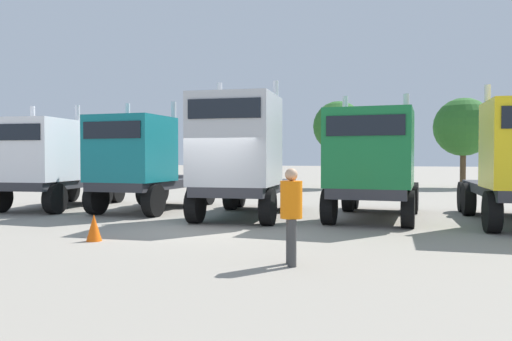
% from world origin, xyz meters
% --- Properties ---
extents(ground, '(200.00, 200.00, 0.00)m').
position_xyz_m(ground, '(0.00, 0.00, 0.00)').
color(ground, gray).
extents(semi_truck_white, '(3.15, 5.94, 3.92)m').
position_xyz_m(semi_truck_white, '(-7.65, 2.63, 1.74)').
color(semi_truck_white, '#333338').
rests_on(semi_truck_white, ground).
extents(semi_truck_teal, '(2.59, 5.74, 3.96)m').
position_xyz_m(semi_truck_teal, '(-3.88, 3.07, 1.77)').
color(semi_truck_teal, '#333338').
rests_on(semi_truck_teal, ground).
extents(semi_truck_silver, '(3.06, 6.40, 4.43)m').
position_xyz_m(semi_truck_silver, '(0.18, 2.23, 2.01)').
color(semi_truck_silver, '#333338').
rests_on(semi_truck_silver, ground).
extents(semi_truck_green, '(2.66, 6.09, 3.94)m').
position_xyz_m(semi_truck_green, '(4.14, 3.07, 1.77)').
color(semi_truck_green, '#333338').
rests_on(semi_truck_green, ground).
extents(visitor_in_hivis, '(0.51, 0.51, 1.76)m').
position_xyz_m(visitor_in_hivis, '(3.30, -3.78, 1.02)').
color(visitor_in_hivis, '#3D3D3D').
rests_on(visitor_in_hivis, ground).
extents(traffic_cone_near, '(0.36, 0.36, 0.63)m').
position_xyz_m(traffic_cone_near, '(-1.71, -2.66, 0.31)').
color(traffic_cone_near, '#F2590C').
rests_on(traffic_cone_near, ground).
extents(oak_far_left, '(4.03, 4.03, 5.68)m').
position_xyz_m(oak_far_left, '(-8.16, 22.01, 3.66)').
color(oak_far_left, '#4C3823').
rests_on(oak_far_left, ground).
extents(oak_far_centre, '(3.21, 3.21, 5.52)m').
position_xyz_m(oak_far_centre, '(0.61, 19.39, 3.89)').
color(oak_far_centre, '#4C3823').
rests_on(oak_far_centre, ground).
extents(oak_far_right, '(3.72, 3.72, 5.76)m').
position_xyz_m(oak_far_right, '(8.19, 22.12, 3.89)').
color(oak_far_right, '#4C3823').
rests_on(oak_far_right, ground).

